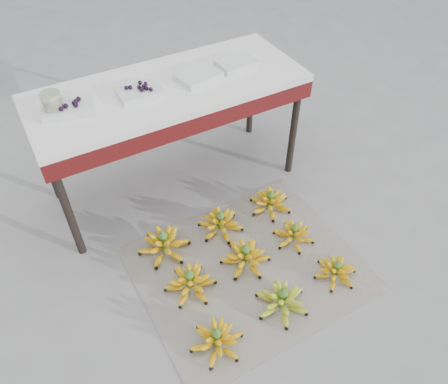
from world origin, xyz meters
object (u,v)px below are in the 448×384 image
glass_jar (53,104)px  tray_right (198,76)px  bunch_back_left (164,244)px  newspaper_mat (248,268)px  bunch_front_left (217,340)px  vendor_table (169,98)px  tray_far_right (236,63)px  bunch_front_right (336,271)px  tray_far_left (68,107)px  bunch_mid_right (294,234)px  tray_left (140,92)px  bunch_front_center (282,300)px  bunch_mid_left (190,282)px  bunch_back_center (221,223)px  bunch_back_right (270,202)px  bunch_mid_center (245,257)px

glass_jar → tray_right: bearing=-2.8°
bunch_back_left → newspaper_mat: bearing=-62.5°
bunch_front_left → bunch_back_left: bearing=103.7°
bunch_front_left → tray_right: bearing=80.8°
vendor_table → tray_far_right: (0.46, -0.01, 0.11)m
bunch_front_right → tray_far_left: tray_far_left is taller
bunch_mid_right → tray_left: tray_left is taller
vendor_table → tray_far_right: bearing=-1.1°
newspaper_mat → bunch_front_center: 0.32m
newspaper_mat → bunch_mid_left: bunch_mid_left is taller
vendor_table → tray_far_left: bearing=178.8°
tray_right → tray_far_right: tray_right is taller
tray_left → bunch_mid_left: bearing=-98.9°
vendor_table → glass_jar: glass_jar is taller
bunch_back_left → bunch_back_center: (0.38, -0.02, -0.01)m
bunch_back_left → tray_far_right: bearing=14.1°
bunch_front_right → tray_left: bearing=100.9°
bunch_front_left → glass_jar: (-0.31, 1.21, 0.79)m
newspaper_mat → bunch_back_left: bunch_back_left is taller
bunch_front_left → tray_right: size_ratio=1.20×
bunch_back_center → bunch_front_left: bearing=-130.6°
bunch_back_left → bunch_front_left: bearing=-110.2°
tray_right → bunch_back_right: bearing=-64.1°
newspaper_mat → bunch_back_center: (0.00, 0.34, 0.06)m
bunch_front_right → tray_far_right: (0.01, 1.16, 0.75)m
bunch_back_left → bunch_back_right: bearing=-20.0°
vendor_table → bunch_back_center: bearing=-84.3°
bunch_front_left → bunch_mid_left: bearing=99.9°
bunch_back_left → tray_far_right: tray_far_right is taller
bunch_mid_left → bunch_back_right: size_ratio=1.12×
bunch_mid_right → bunch_mid_center: bearing=171.1°
tray_far_left → tray_left: 0.40m
bunch_front_center → bunch_back_right: bearing=79.0°
glass_jar → bunch_front_center: bearing=-58.9°
bunch_front_right → glass_jar: 1.80m
bunch_mid_center → tray_far_left: bearing=110.0°
bunch_mid_right → bunch_back_center: bearing=130.1°
bunch_front_center → glass_jar: 1.60m
newspaper_mat → tray_far_right: tray_far_right is taller
bunch_front_center → tray_left: bearing=120.1°
tray_left → tray_far_right: (0.64, 0.02, -0.00)m
tray_far_right → glass_jar: size_ratio=1.81×
bunch_front_center → tray_far_left: size_ratio=1.16×
bunch_back_center → tray_left: size_ratio=1.31×
bunch_back_left → vendor_table: bearing=39.1°
bunch_back_center → glass_jar: bearing=131.9°
bunch_front_left → vendor_table: 1.40m
bunch_mid_right → vendor_table: bearing=106.1°
bunch_front_left → bunch_front_center: bunch_front_center is taller
bunch_mid_right → vendor_table: 1.12m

